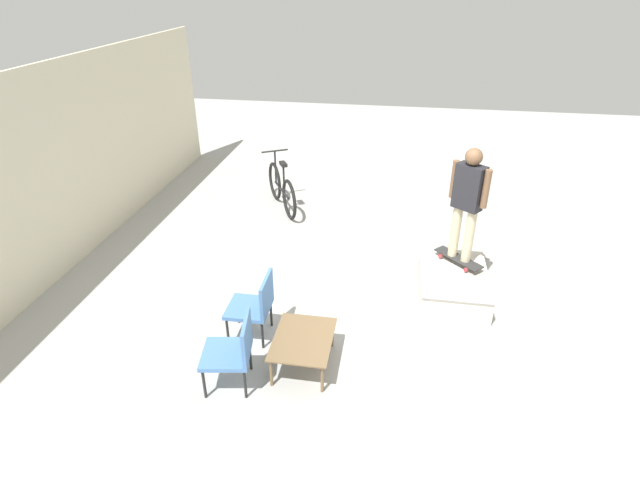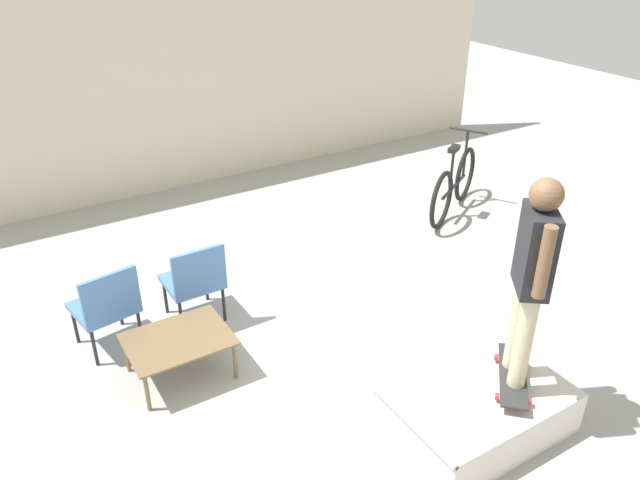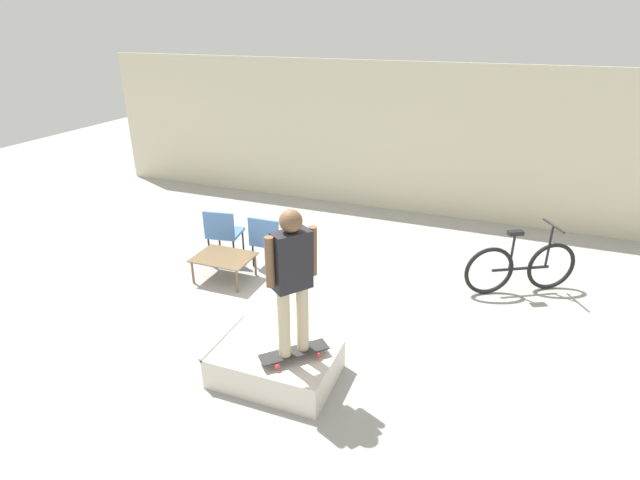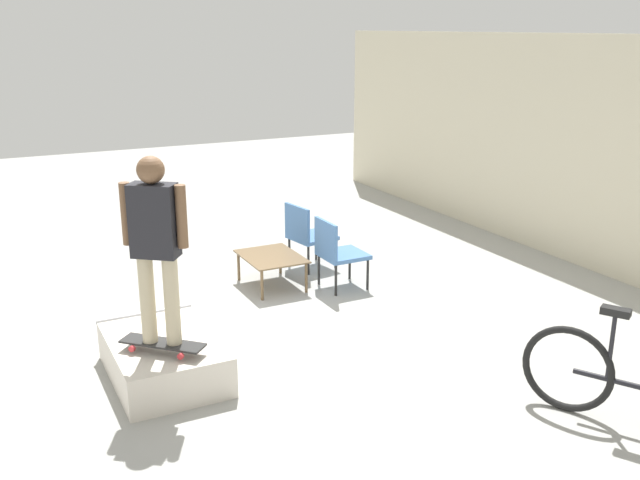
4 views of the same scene
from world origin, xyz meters
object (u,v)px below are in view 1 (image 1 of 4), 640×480
Objects in this scene: skate_ramp_box at (453,284)px; patio_chair_right at (255,304)px; skateboard_on_ramp at (458,258)px; patio_chair_left at (234,349)px; person_skater at (468,197)px; coffee_table at (303,341)px; bicycle at (282,189)px.

patio_chair_right is at bearing 118.02° from skate_ramp_box.
patio_chair_right is (-1.59, 2.56, 0.03)m from skateboard_on_ramp.
patio_chair_left is 1.00× the size of patio_chair_right.
skate_ramp_box is at bearing 121.14° from skateboard_on_ramp.
person_skater reaches higher than skateboard_on_ramp.
skate_ramp_box is 1.26m from person_skater.
person_skater is 3.65m from patio_chair_left.
patio_chair_left is at bearing 80.88° from person_skater.
skateboard_on_ramp is 3.01m from patio_chair_right.
skateboard_on_ramp is at bearing -13.53° from skate_ramp_box.
patio_chair_right is at bearing 69.23° from person_skater.
bicycle reaches higher than coffee_table.
coffee_table is at bearing 111.85° from patio_chair_left.
bicycle reaches higher than skateboard_on_ramp.
coffee_table is 1.00× the size of patio_chair_right.
patio_chair_left is at bearing -0.73° from patio_chair_right.
skate_ramp_box is 0.89× the size of bicycle.
person_skater is at bearing -42.88° from coffee_table.
person_skater reaches higher than patio_chair_right.
skate_ramp_box is at bearing -45.93° from coffee_table.
person_skater reaches higher than coffee_table.
skateboard_on_ramp is at bearing 121.28° from patio_chair_right.
person_skater is 1.86× the size of coffee_table.
skate_ramp_box is 3.32m from patio_chair_left.
patio_chair_left reaches higher than coffee_table.
skateboard_on_ramp is 0.96m from person_skater.
bicycle is (2.25, 3.14, -1.02)m from person_skater.
bicycle is at bearing 9.08° from skateboard_on_ramp.
patio_chair_right is (-1.33, 2.49, 0.30)m from skate_ramp_box.
patio_chair_left is 0.57× the size of bicycle.
coffee_table is (-2.02, 1.88, -0.10)m from skateboard_on_ramp.
bicycle reaches higher than skate_ramp_box.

